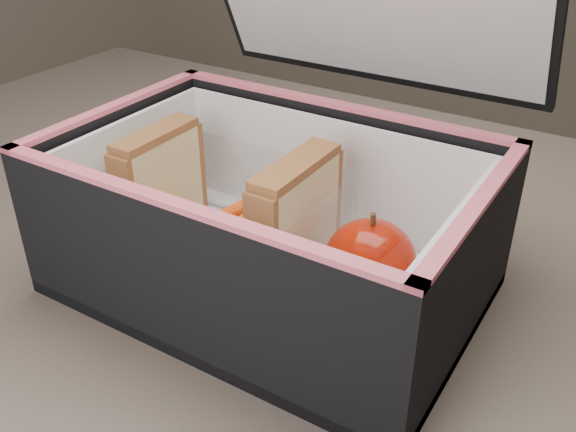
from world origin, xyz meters
name	(u,v)px	position (x,y,z in m)	size (l,w,h in m)	color
kitchen_table	(284,328)	(0.00, 0.00, 0.66)	(1.20, 0.80, 0.75)	brown
lunch_bag	(274,209)	(0.02, -0.05, 0.82)	(0.32, 0.30, 0.31)	black
plastic_tub	(225,217)	(-0.02, -0.05, 0.80)	(0.18, 0.13, 0.07)	white
sandwich_left	(160,182)	(-0.09, -0.05, 0.81)	(0.02, 0.08, 0.09)	beige
sandwich_right	(296,222)	(0.04, -0.05, 0.82)	(0.03, 0.09, 0.10)	beige
carrot_sticks	(209,246)	(-0.02, -0.07, 0.79)	(0.05, 0.12, 0.03)	#FE4000
paper_napkin	(369,299)	(0.11, -0.05, 0.77)	(0.08, 0.08, 0.01)	white
red_apple	(370,261)	(0.10, -0.05, 0.80)	(0.08, 0.08, 0.07)	maroon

